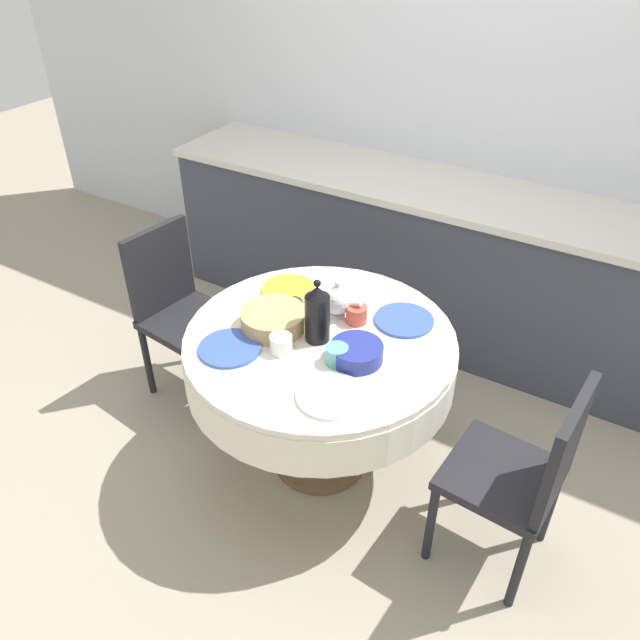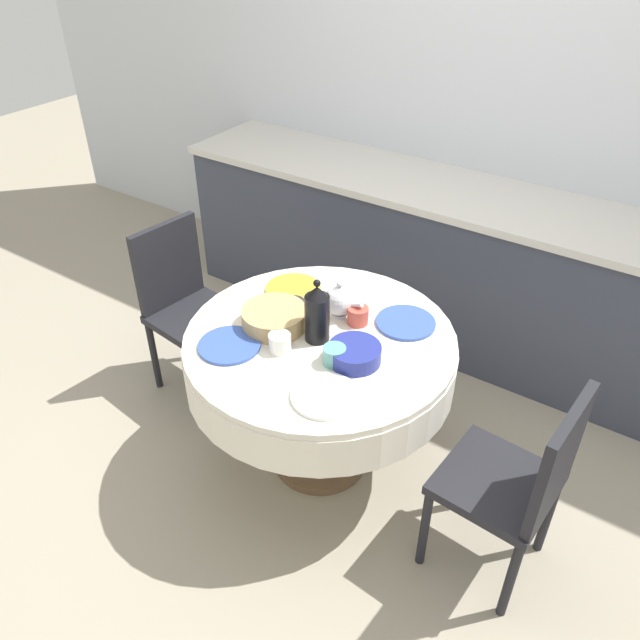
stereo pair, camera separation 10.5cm
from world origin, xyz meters
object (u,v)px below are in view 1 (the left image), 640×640
object	(u,v)px
chair_right	(179,305)
teapot	(338,300)
chair_left	(524,473)
coffee_carafe	(318,314)

from	to	relation	value
chair_right	teapot	xyz separation A→B (m)	(0.89, 0.06, 0.30)
chair_left	teapot	distance (m)	0.99
chair_right	coffee_carafe	xyz separation A→B (m)	(0.90, -0.13, 0.35)
chair_left	teapot	xyz separation A→B (m)	(-0.92, 0.24, 0.30)
chair_right	coffee_carafe	world-z (taller)	coffee_carafe
coffee_carafe	chair_left	bearing A→B (deg)	-2.97
chair_left	teapot	size ratio (longest dim) A/B	5.03
chair_right	teapot	world-z (taller)	same
chair_right	coffee_carafe	bearing A→B (deg)	88.71
chair_right	coffee_carafe	size ratio (longest dim) A/B	3.24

